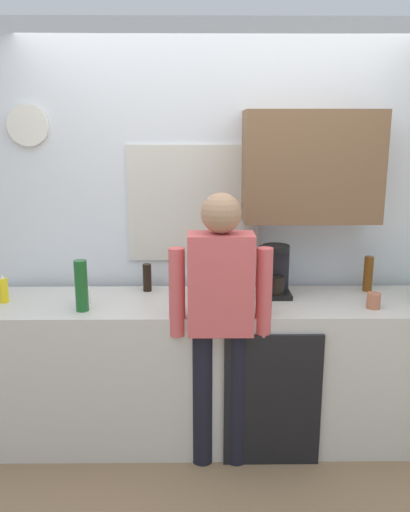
% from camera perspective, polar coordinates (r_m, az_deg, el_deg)
% --- Properties ---
extents(ground_plane, '(8.00, 8.00, 0.00)m').
position_cam_1_polar(ground_plane, '(3.37, 1.56, -21.28)').
color(ground_plane, '#8C6D4C').
extents(kitchen_counter, '(2.97, 0.64, 0.90)m').
position_cam_1_polar(kitchen_counter, '(3.40, 1.42, -12.13)').
color(kitchen_counter, beige).
rests_on(kitchen_counter, ground_plane).
extents(dishwasher_panel, '(0.56, 0.02, 0.81)m').
position_cam_1_polar(dishwasher_panel, '(3.15, 7.34, -15.35)').
color(dishwasher_panel, black).
rests_on(dishwasher_panel, ground_plane).
extents(back_wall_assembly, '(4.57, 0.42, 2.60)m').
position_cam_1_polar(back_wall_assembly, '(3.52, 2.43, 4.25)').
color(back_wall_assembly, silver).
rests_on(back_wall_assembly, ground_plane).
extents(coffee_maker, '(0.20, 0.20, 0.33)m').
position_cam_1_polar(coffee_maker, '(3.34, 7.53, -1.81)').
color(coffee_maker, black).
rests_on(coffee_maker, kitchen_counter).
extents(bottle_amber_beer, '(0.06, 0.06, 0.23)m').
position_cam_1_polar(bottle_amber_beer, '(3.56, 17.28, -1.85)').
color(bottle_amber_beer, brown).
rests_on(bottle_amber_beer, kitchen_counter).
extents(bottle_green_wine, '(0.07, 0.07, 0.30)m').
position_cam_1_polar(bottle_green_wine, '(3.10, -13.27, -3.17)').
color(bottle_green_wine, '#195923').
rests_on(bottle_green_wine, kitchen_counter).
extents(bottle_red_vinegar, '(0.06, 0.06, 0.22)m').
position_cam_1_polar(bottle_red_vinegar, '(3.00, -1.15, -4.16)').
color(bottle_red_vinegar, maroon).
rests_on(bottle_red_vinegar, kitchen_counter).
extents(bottle_dark_sauce, '(0.06, 0.06, 0.18)m').
position_cam_1_polar(bottle_dark_sauce, '(3.43, -6.29, -2.34)').
color(bottle_dark_sauce, black).
rests_on(bottle_dark_sauce, kitchen_counter).
extents(cup_white_mug, '(0.08, 0.08, 0.09)m').
position_cam_1_polar(cup_white_mug, '(3.25, -13.00, -4.28)').
color(cup_white_mug, white).
rests_on(cup_white_mug, kitchen_counter).
extents(cup_yellow_cup, '(0.07, 0.07, 0.08)m').
position_cam_1_polar(cup_yellow_cup, '(3.24, -1.28, -4.08)').
color(cup_yellow_cup, yellow).
rests_on(cup_yellow_cup, kitchen_counter).
extents(cup_terracotta_mug, '(0.08, 0.08, 0.09)m').
position_cam_1_polar(cup_terracotta_mug, '(3.25, 17.82, -4.63)').
color(cup_terracotta_mug, '#B26647').
rests_on(cup_terracotta_mug, kitchen_counter).
extents(dish_soap, '(0.06, 0.06, 0.18)m').
position_cam_1_polar(dish_soap, '(3.41, -21.03, -3.46)').
color(dish_soap, yellow).
rests_on(dish_soap, kitchen_counter).
extents(person_at_sink, '(0.57, 0.22, 1.60)m').
position_cam_1_polar(person_at_sink, '(2.93, 1.68, -5.86)').
color(person_at_sink, black).
rests_on(person_at_sink, ground_plane).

